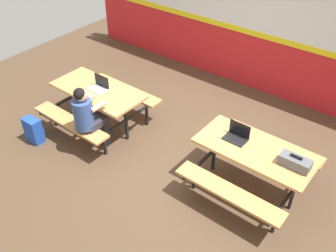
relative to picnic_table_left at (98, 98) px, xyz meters
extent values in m
cube|color=#4C3826|center=(1.40, 0.12, -0.58)|extent=(10.00, 10.00, 0.02)
cube|color=red|center=(1.40, 2.84, -0.02)|extent=(8.00, 0.12, 1.10)
cube|color=yellow|center=(1.40, 2.77, 0.58)|extent=(8.00, 0.03, 0.10)
cube|color=tan|center=(0.00, 0.00, 0.15)|extent=(1.63, 0.77, 0.04)
cube|color=tan|center=(-0.01, -0.63, -0.14)|extent=(1.54, 0.30, 0.04)
cube|color=tan|center=(0.01, 0.63, -0.14)|extent=(1.54, 0.30, 0.04)
cube|color=black|center=(-0.63, 0.01, -0.22)|extent=(0.04, 0.04, 0.70)
cube|color=black|center=(-0.63, 0.01, -0.18)|extent=(0.06, 1.55, 0.04)
cube|color=black|center=(-0.63, -0.50, -0.37)|extent=(0.04, 0.04, 0.41)
cube|color=black|center=(-0.62, 0.52, -0.37)|extent=(0.04, 0.04, 0.41)
cube|color=black|center=(0.63, -0.01, -0.22)|extent=(0.04, 0.04, 0.70)
cube|color=black|center=(0.63, -0.01, -0.18)|extent=(0.06, 1.55, 0.04)
cube|color=black|center=(0.62, -0.52, -0.37)|extent=(0.04, 0.04, 0.41)
cube|color=black|center=(0.63, 0.50, -0.37)|extent=(0.04, 0.04, 0.41)
cube|color=tan|center=(2.80, 0.24, 0.15)|extent=(1.63, 0.77, 0.04)
cube|color=tan|center=(2.79, -0.40, -0.14)|extent=(1.54, 0.30, 0.04)
cube|color=tan|center=(2.81, 0.87, -0.14)|extent=(1.54, 0.30, 0.04)
cube|color=black|center=(2.17, 0.25, -0.22)|extent=(0.04, 0.04, 0.70)
cube|color=black|center=(2.17, 0.25, -0.18)|extent=(0.06, 1.55, 0.04)
cube|color=black|center=(2.17, -0.26, -0.37)|extent=(0.04, 0.04, 0.41)
cube|color=black|center=(2.18, 0.76, -0.37)|extent=(0.04, 0.04, 0.41)
cube|color=black|center=(3.43, 0.23, -0.22)|extent=(0.04, 0.04, 0.70)
cube|color=black|center=(3.43, 0.23, -0.18)|extent=(0.06, 1.55, 0.04)
cube|color=black|center=(3.42, -0.28, -0.37)|extent=(0.04, 0.04, 0.41)
cube|color=black|center=(3.44, 0.74, -0.37)|extent=(0.04, 0.04, 0.41)
cylinder|color=#2D2D38|center=(0.28, -0.32, -0.35)|extent=(0.11, 0.11, 0.45)
cylinder|color=#2D2D38|center=(0.46, -0.32, -0.35)|extent=(0.11, 0.11, 0.45)
cube|color=#2D2D38|center=(0.37, -0.47, -0.06)|extent=(0.31, 0.38, 0.12)
cylinder|color=#334C8C|center=(0.37, -0.64, 0.18)|extent=(0.30, 0.30, 0.48)
cylinder|color=tan|center=(0.23, -0.44, 0.27)|extent=(0.08, 0.30, 0.08)
cylinder|color=tan|center=(0.51, -0.44, 0.27)|extent=(0.08, 0.30, 0.08)
sphere|color=tan|center=(0.37, -0.62, 0.51)|extent=(0.20, 0.20, 0.20)
sphere|color=black|center=(0.37, -0.65, 0.54)|extent=(0.18, 0.18, 0.18)
cube|color=silver|center=(0.01, 0.00, 0.18)|extent=(0.32, 0.22, 0.01)
cube|color=black|center=(0.02, 0.11, 0.29)|extent=(0.32, 0.01, 0.21)
cube|color=black|center=(2.48, 0.24, 0.18)|extent=(0.32, 0.22, 0.01)
cube|color=black|center=(2.48, 0.35, 0.29)|extent=(0.32, 0.01, 0.21)
cube|color=#595B60|center=(3.35, 0.23, 0.24)|extent=(0.40, 0.18, 0.14)
cube|color=black|center=(3.35, 0.23, 0.33)|extent=(0.16, 0.02, 0.02)
cube|color=#1E47B2|center=(-0.56, -0.99, -0.35)|extent=(0.30, 0.18, 0.44)
cube|color=#1E47B2|center=(-0.56, -0.88, -0.42)|extent=(0.21, 0.04, 0.19)
camera|label=1|loc=(4.25, -3.57, 3.51)|focal=40.73mm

